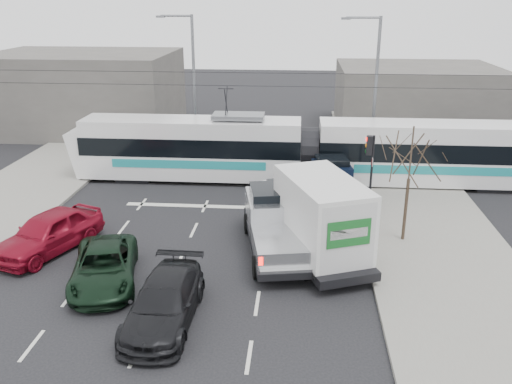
# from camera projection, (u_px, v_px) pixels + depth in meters

# --- Properties ---
(ground) EXTENTS (120.00, 120.00, 0.00)m
(ground) POSITION_uv_depth(u_px,v_px,m) (221.00, 262.00, 21.83)
(ground) COLOR black
(ground) RESTS_ON ground
(sidewalk_right) EXTENTS (6.00, 60.00, 0.15)m
(sidewalk_right) POSITION_uv_depth(u_px,v_px,m) (450.00, 269.00, 21.10)
(sidewalk_right) COLOR gray
(sidewalk_right) RESTS_ON ground
(rails) EXTENTS (60.00, 1.60, 0.03)m
(rails) POSITION_uv_depth(u_px,v_px,m) (246.00, 182.00, 31.19)
(rails) COLOR #33302D
(rails) RESTS_ON ground
(building_left) EXTENTS (14.00, 10.00, 6.00)m
(building_left) POSITION_uv_depth(u_px,v_px,m) (84.00, 92.00, 42.50)
(building_left) COLOR #605B57
(building_left) RESTS_ON ground
(building_right) EXTENTS (12.00, 10.00, 5.00)m
(building_right) POSITION_uv_depth(u_px,v_px,m) (416.00, 98.00, 42.51)
(building_right) COLOR #605B57
(building_right) RESTS_ON ground
(bare_tree) EXTENTS (2.40, 2.40, 5.00)m
(bare_tree) POSITION_uv_depth(u_px,v_px,m) (411.00, 158.00, 22.28)
(bare_tree) COLOR #47382B
(bare_tree) RESTS_ON ground
(traffic_signal) EXTENTS (0.44, 0.44, 3.60)m
(traffic_signal) POSITION_uv_depth(u_px,v_px,m) (370.00, 155.00, 26.47)
(traffic_signal) COLOR black
(traffic_signal) RESTS_ON ground
(street_lamp_near) EXTENTS (2.38, 0.25, 9.00)m
(street_lamp_near) POSITION_uv_depth(u_px,v_px,m) (373.00, 84.00, 32.62)
(street_lamp_near) COLOR slate
(street_lamp_near) RESTS_ON ground
(street_lamp_far) EXTENTS (2.38, 0.25, 9.00)m
(street_lamp_far) POSITION_uv_depth(u_px,v_px,m) (191.00, 77.00, 35.39)
(street_lamp_far) COLOR slate
(street_lamp_far) RESTS_ON ground
(catenary) EXTENTS (60.00, 0.20, 7.00)m
(catenary) POSITION_uv_depth(u_px,v_px,m) (246.00, 115.00, 29.87)
(catenary) COLOR black
(catenary) RESTS_ON ground
(tram) EXTENTS (25.89, 2.70, 5.28)m
(tram) POSITION_uv_depth(u_px,v_px,m) (309.00, 150.00, 30.57)
(tram) COLOR white
(tram) RESTS_ON ground
(silver_pickup) EXTENTS (3.39, 6.90, 2.40)m
(silver_pickup) POSITION_uv_depth(u_px,v_px,m) (276.00, 222.00, 22.63)
(silver_pickup) COLOR black
(silver_pickup) RESTS_ON ground
(box_truck) EXTENTS (4.78, 7.36, 3.49)m
(box_truck) POSITION_uv_depth(u_px,v_px,m) (315.00, 216.00, 21.84)
(box_truck) COLOR black
(box_truck) RESTS_ON ground
(navy_pickup) EXTENTS (2.58, 5.33, 2.15)m
(navy_pickup) POSITION_uv_depth(u_px,v_px,m) (333.00, 182.00, 27.94)
(navy_pickup) COLOR black
(navy_pickup) RESTS_ON ground
(green_car) EXTENTS (3.38, 5.28, 1.35)m
(green_car) POSITION_uv_depth(u_px,v_px,m) (104.00, 267.00, 20.00)
(green_car) COLOR black
(green_car) RESTS_ON ground
(red_car) EXTENTS (3.74, 5.39, 1.70)m
(red_car) POSITION_uv_depth(u_px,v_px,m) (49.00, 232.00, 22.47)
(red_car) COLOR maroon
(red_car) RESTS_ON ground
(dark_car) EXTENTS (2.10, 5.02, 1.45)m
(dark_car) POSITION_uv_depth(u_px,v_px,m) (164.00, 302.00, 17.58)
(dark_car) COLOR black
(dark_car) RESTS_ON ground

